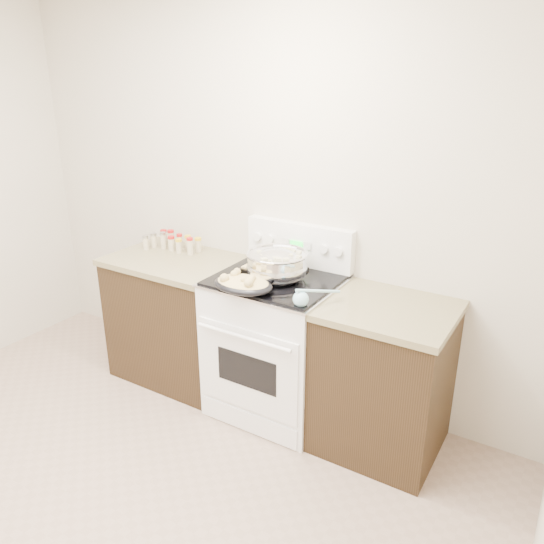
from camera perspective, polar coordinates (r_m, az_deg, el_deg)
The scene contains 11 objects.
ground_plane at distance 3.14m, azimuth -20.81°, elevation -24.39°, with size 4.00×3.50×0.02m, color gray.
room_shell at distance 2.32m, azimuth -26.25°, elevation 7.57°, with size 4.10×3.60×2.75m.
counter_left at distance 3.95m, azimuth -9.90°, elevation -4.79°, with size 0.93×0.67×0.92m.
counter_right at distance 3.24m, azimuth 11.86°, elevation -11.05°, with size 0.73×0.67×0.92m.
kitchen_range at distance 3.49m, azimuth 0.47°, elevation -7.58°, with size 0.78×0.73×1.22m.
mixing_bowl at distance 3.25m, azimuth 0.54°, elevation 0.70°, with size 0.49×0.49×0.23m.
roasting_pan at distance 3.08m, azimuth -3.15°, elevation -1.26°, with size 0.38×0.27×0.11m.
baking_sheet at distance 3.39m, azimuth 0.17°, elevation 0.38°, with size 0.39×0.27×0.06m.
wooden_spoon at distance 3.20m, azimuth -3.47°, elevation -1.10°, with size 0.10×0.25×0.04m.
blue_ladle at distance 2.92m, azimuth 3.29°, elevation -2.84°, with size 0.19×0.26×0.11m.
spice_jars at distance 3.95m, azimuth -10.59°, elevation 3.22°, with size 0.40×0.22×0.13m.
Camera 1 is at (1.93, -1.20, 2.15)m, focal length 35.00 mm.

